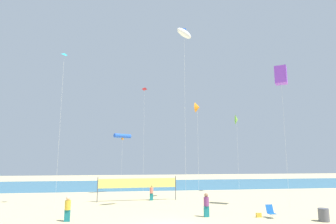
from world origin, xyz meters
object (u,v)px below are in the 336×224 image
Objects in this scene: volleyball_net at (138,184)px; kite_orange_delta at (197,107)px; beachgoer_mustard_shirt at (68,208)px; kite_lime_delta at (237,120)px; trash_barrel at (324,215)px; kite_white_inflatable at (184,34)px; kite_violet_box at (281,75)px; folding_beach_chair at (271,211)px; beachgoer_plum_shirt at (206,204)px; kite_red_diamond at (144,91)px; kite_blue_tube at (123,136)px; kite_cyan_diamond at (64,59)px; beach_handbag at (259,215)px; beachgoer_coral_shirt at (152,192)px.

kite_orange_delta is at bearing 3.77° from volleyball_net.
beachgoer_mustard_shirt is 0.17× the size of kite_lime_delta.
trash_barrel is 0.06× the size of kite_white_inflatable.
volleyball_net is 17.09m from kite_violet_box.
folding_beach_chair is at bearing -136.31° from kite_violet_box.
kite_red_diamond is (-3.50, 16.58, 12.21)m from beachgoer_plum_shirt.
beachgoer_mustard_shirt is 0.13× the size of kite_violet_box.
volleyball_net is at bearing -97.57° from kite_red_diamond.
kite_white_inflatable is at bearing -178.29° from kite_violet_box.
kite_blue_tube reaches higher than beachgoer_mustard_shirt.
folding_beach_chair is 0.06× the size of kite_cyan_diamond.
beach_handbag is at bearing -169.47° from folding_beach_chair.
kite_blue_tube is (-1.69, 6.22, 5.27)m from volleyball_net.
kite_blue_tube is at bearing 158.66° from folding_beach_chair.
beach_handbag is at bearing -67.45° from kite_red_diamond.
beachgoer_plum_shirt is 0.11× the size of kite_white_inflatable.
kite_red_diamond is at bearing 112.55° from beach_handbag.
beachgoer_mustard_shirt is 20.52m from kite_violet_box.
volleyball_net is (5.05, 8.90, 0.76)m from beachgoer_mustard_shirt.
kite_orange_delta is at bearing -35.76° from kite_blue_tube.
kite_cyan_diamond is 1.42× the size of kite_lime_delta.
trash_barrel is at bearing 158.83° from beachgoer_plum_shirt.
beach_handbag is at bearing -144.89° from kite_violet_box.
beach_handbag is (6.78, -9.62, -0.67)m from beachgoer_coral_shirt.
beachgoer_coral_shirt is (6.45, 9.10, -0.06)m from beachgoer_mustard_shirt.
beach_handbag is 0.03× the size of kite_red_diamond.
beachgoer_coral_shirt is 12.49m from folding_beach_chair.
beach_handbag is at bearing -107.37° from kite_lime_delta.
kite_white_inflatable reaches higher than beach_handbag.
kite_orange_delta reaches higher than beachgoer_coral_shirt.
beachgoer_plum_shirt is 1.97× the size of trash_barrel.
beachgoer_mustard_shirt is 0.11× the size of kite_white_inflatable.
kite_blue_tube is at bearing 127.48° from trash_barrel.
beachgoer_plum_shirt is 17.69m from kite_cyan_diamond.
beachgoer_coral_shirt is 14.45m from kite_red_diamond.
kite_orange_delta is 0.75× the size of kite_red_diamond.
beach_handbag is at bearing -79.54° from kite_orange_delta.
kite_cyan_diamond is at bearing -154.18° from volleyball_net.
kite_blue_tube is (-5.14, 12.98, -7.86)m from kite_white_inflatable.
beachgoer_plum_shirt reaches higher than beachgoer_coral_shirt.
volleyball_net is at bearing 130.98° from beach_handbag.
kite_white_inflatable is (2.06, -6.97, 13.95)m from beachgoer_coral_shirt.
beachgoer_plum_shirt is 20.89m from kite_red_diamond.
kite_white_inflatable is (-5.47, 2.99, 14.30)m from folding_beach_chair.
beachgoer_mustard_shirt is at bearing 171.56° from trash_barrel.
kite_blue_tube reaches higher than beachgoer_plum_shirt.
kite_cyan_diamond reaches higher than kite_lime_delta.
kite_red_diamond reaches higher than kite_violet_box.
beachgoer_plum_shirt is at bearing -120.37° from kite_lime_delta.
kite_blue_tube reaches higher than beachgoer_coral_shirt.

